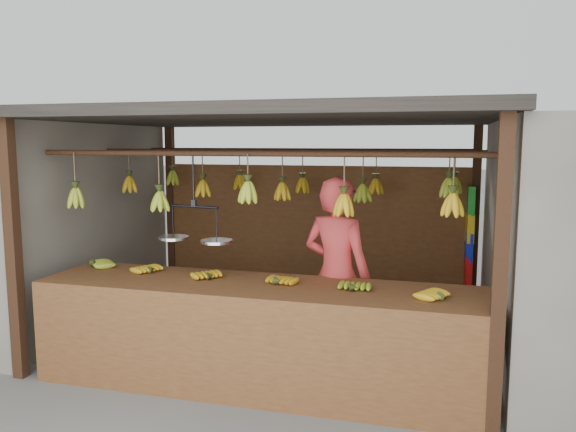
% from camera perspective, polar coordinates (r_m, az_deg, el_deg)
% --- Properties ---
extents(ground, '(80.00, 80.00, 0.00)m').
position_cam_1_polar(ground, '(6.12, -0.75, -12.53)').
color(ground, '#5B5B57').
extents(stall, '(4.30, 3.30, 2.40)m').
position_cam_1_polar(stall, '(6.06, 0.07, 6.34)').
color(stall, black).
rests_on(stall, ground).
extents(counter, '(3.82, 0.87, 0.96)m').
position_cam_1_polar(counter, '(4.74, -3.64, -9.46)').
color(counter, brown).
rests_on(counter, ground).
extents(hanging_bananas, '(3.63, 2.26, 0.38)m').
position_cam_1_polar(hanging_bananas, '(5.77, -0.78, 2.67)').
color(hanging_bananas, '#92A523').
rests_on(hanging_bananas, ground).
extents(balance_scale, '(0.72, 0.34, 0.78)m').
position_cam_1_polar(balance_scale, '(5.05, -9.48, -1.91)').
color(balance_scale, black).
rests_on(balance_scale, ground).
extents(vendor, '(0.76, 0.61, 1.80)m').
position_cam_1_polar(vendor, '(5.14, 4.96, -5.99)').
color(vendor, '#BF3333').
rests_on(vendor, ground).
extents(bag_bundles, '(0.08, 0.26, 1.17)m').
position_cam_1_polar(bag_bundles, '(6.97, 17.95, -1.98)').
color(bag_bundles, '#199926').
rests_on(bag_bundles, ground).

